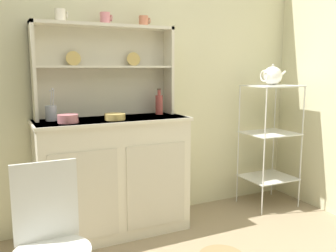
% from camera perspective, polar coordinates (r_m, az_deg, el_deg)
% --- Properties ---
extents(wall_back, '(3.84, 0.05, 2.50)m').
position_cam_1_polar(wall_back, '(3.06, -5.61, 8.34)').
color(wall_back, beige).
rests_on(wall_back, ground).
extents(hutch_cabinet, '(1.16, 0.45, 0.91)m').
position_cam_1_polar(hutch_cabinet, '(2.85, -8.61, -7.71)').
color(hutch_cabinet, silver).
rests_on(hutch_cabinet, ground).
extents(hutch_shelf_unit, '(1.09, 0.18, 0.71)m').
position_cam_1_polar(hutch_shelf_unit, '(2.89, -10.00, 9.68)').
color(hutch_shelf_unit, beige).
rests_on(hutch_shelf_unit, hutch_cabinet).
extents(bakers_rack, '(0.46, 0.39, 1.14)m').
position_cam_1_polar(bakers_rack, '(3.48, 15.80, -0.84)').
color(bakers_rack, silver).
rests_on(bakers_rack, ground).
extents(wire_chair, '(0.36, 0.36, 0.85)m').
position_cam_1_polar(wire_chair, '(1.85, -18.25, -15.95)').
color(wire_chair, white).
rests_on(wire_chair, ground).
extents(cup_cream_0, '(0.09, 0.08, 0.09)m').
position_cam_1_polar(cup_cream_0, '(2.80, -16.64, 16.42)').
color(cup_cream_0, silver).
rests_on(cup_cream_0, hutch_shelf_unit).
extents(cup_rose_1, '(0.09, 0.08, 0.09)m').
position_cam_1_polar(cup_rose_1, '(2.87, -9.87, 16.42)').
color(cup_rose_1, '#D17A84').
rests_on(cup_rose_1, hutch_shelf_unit).
extents(cup_terracotta_2, '(0.09, 0.08, 0.08)m').
position_cam_1_polar(cup_terracotta_2, '(2.98, -3.85, 16.22)').
color(cup_terracotta_2, '#C67556').
rests_on(cup_terracotta_2, hutch_shelf_unit).
extents(bowl_mixing_large, '(0.14, 0.14, 0.06)m').
position_cam_1_polar(bowl_mixing_large, '(2.60, -15.53, 1.13)').
color(bowl_mixing_large, '#D17A84').
rests_on(bowl_mixing_large, hutch_cabinet).
extents(bowl_floral_medium, '(0.15, 0.15, 0.05)m').
position_cam_1_polar(bowl_floral_medium, '(2.68, -8.38, 1.46)').
color(bowl_floral_medium, '#DBB760').
rests_on(bowl_floral_medium, hutch_cabinet).
extents(jam_bottle, '(0.06, 0.06, 0.21)m').
position_cam_1_polar(jam_bottle, '(2.98, -1.41, 3.53)').
color(jam_bottle, '#B74C47').
rests_on(jam_bottle, hutch_cabinet).
extents(utensil_jar, '(0.08, 0.08, 0.24)m').
position_cam_1_polar(utensil_jar, '(2.73, -17.98, 2.02)').
color(utensil_jar, '#B2B7C6').
rests_on(utensil_jar, hutch_cabinet).
extents(porcelain_teapot, '(0.26, 0.17, 0.19)m').
position_cam_1_polar(porcelain_teapot, '(3.44, 16.15, 7.64)').
color(porcelain_teapot, white).
rests_on(porcelain_teapot, bakers_rack).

